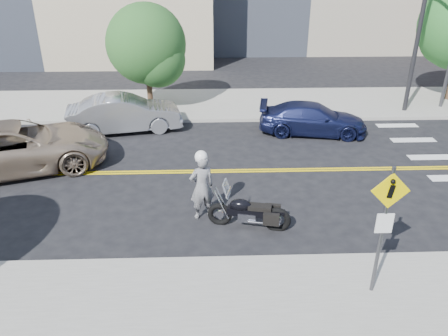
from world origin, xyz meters
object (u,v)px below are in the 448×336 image
motorcyclist (202,185)px  motorcycle (249,206)px  pedestrian_sign (385,220)px  parked_car_blue (313,119)px  suv (17,147)px  parked_car_silver (125,114)px

motorcyclist → motorcycle: size_ratio=0.94×
pedestrian_sign → parked_car_blue: bearing=85.3°
motorcyclist → suv: bearing=-46.6°
parked_car_blue → parked_car_silver: bearing=95.1°
pedestrian_sign → suv: 12.24m
pedestrian_sign → motorcyclist: size_ratio=1.45×
suv → parked_car_silver: suv is taller
motorcycle → parked_car_silver: bearing=133.8°
pedestrian_sign → motorcycle: (-2.46, 2.82, -1.29)m
parked_car_silver → parked_car_blue: size_ratio=1.07×
pedestrian_sign → parked_car_blue: (0.80, 9.84, -1.32)m
motorcycle → suv: 8.64m
pedestrian_sign → motorcyclist: (-3.75, 3.37, -0.93)m
pedestrian_sign → motorcyclist: bearing=138.0°
parked_car_blue → pedestrian_sign: bearing=-175.8°
pedestrian_sign → motorcyclist: 5.13m
pedestrian_sign → parked_car_silver: size_ratio=0.63×
motorcycle → parked_car_silver: 8.86m
pedestrian_sign → parked_car_blue: pedestrian_sign is taller
parked_car_blue → suv: bearing=114.7°
motorcyclist → parked_car_blue: motorcyclist is taller
pedestrian_sign → motorcycle: size_ratio=1.35×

